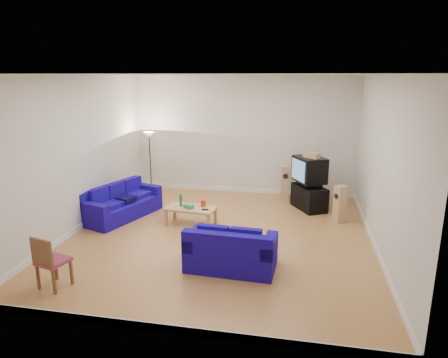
% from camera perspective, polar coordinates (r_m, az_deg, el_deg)
% --- Properties ---
extents(room, '(6.01, 6.51, 3.21)m').
position_cam_1_polar(room, '(7.78, -0.56, 2.43)').
color(room, brown).
rests_on(room, ground).
extents(sofa_three_seat, '(1.40, 2.08, 0.74)m').
position_cam_1_polar(sofa_three_seat, '(9.54, -14.60, -3.64)').
color(sofa_three_seat, navy).
rests_on(sofa_three_seat, ground).
extents(sofa_loveseat, '(1.52, 0.90, 0.74)m').
position_cam_1_polar(sofa_loveseat, '(6.82, 0.96, -10.58)').
color(sofa_loveseat, navy).
rests_on(sofa_loveseat, ground).
extents(coffee_table, '(1.15, 0.68, 0.40)m').
position_cam_1_polar(coffee_table, '(8.76, -4.77, -4.39)').
color(coffee_table, tan).
rests_on(coffee_table, ground).
extents(bottle, '(0.08, 0.08, 0.27)m').
position_cam_1_polar(bottle, '(8.80, -6.19, -3.04)').
color(bottle, '#197233').
rests_on(bottle, coffee_table).
extents(tissue_box, '(0.24, 0.19, 0.09)m').
position_cam_1_polar(tissue_box, '(8.66, -5.05, -3.93)').
color(tissue_box, green).
rests_on(tissue_box, coffee_table).
extents(red_canister, '(0.12, 0.12, 0.15)m').
position_cam_1_polar(red_canister, '(8.75, -2.99, -3.49)').
color(red_canister, red).
rests_on(red_canister, coffee_table).
extents(remote, '(0.15, 0.05, 0.02)m').
position_cam_1_polar(remote, '(8.55, -2.71, -4.39)').
color(remote, black).
rests_on(remote, coffee_table).
extents(tv_stand, '(0.92, 1.08, 0.58)m').
position_cam_1_polar(tv_stand, '(9.98, 12.06, -2.60)').
color(tv_stand, black).
rests_on(tv_stand, ground).
extents(av_receiver, '(0.49, 0.54, 0.10)m').
position_cam_1_polar(av_receiver, '(9.93, 12.44, -0.67)').
color(av_receiver, black).
rests_on(av_receiver, tv_stand).
extents(television, '(0.88, 0.97, 0.61)m').
position_cam_1_polar(television, '(9.83, 12.08, 1.34)').
color(television, black).
rests_on(television, av_receiver).
extents(centre_speaker, '(0.41, 0.38, 0.14)m').
position_cam_1_polar(centre_speaker, '(9.67, 12.37, 3.37)').
color(centre_speaker, tan).
rests_on(centre_speaker, television).
extents(speaker_left, '(0.22, 0.29, 0.92)m').
position_cam_1_polar(speaker_left, '(10.52, 8.76, -0.57)').
color(speaker_left, tan).
rests_on(speaker_left, ground).
extents(speaker_right, '(0.31, 0.30, 0.83)m').
position_cam_1_polar(speaker_right, '(9.24, 16.23, -3.43)').
color(speaker_right, tan).
rests_on(speaker_right, ground).
extents(floor_lamp, '(0.29, 0.29, 1.72)m').
position_cam_1_polar(floor_lamp, '(10.89, -10.62, 5.04)').
color(floor_lamp, black).
rests_on(floor_lamp, ground).
extents(dining_chair, '(0.50, 0.50, 0.86)m').
position_cam_1_polar(dining_chair, '(6.69, -23.66, -10.53)').
color(dining_chair, brown).
rests_on(dining_chair, ground).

